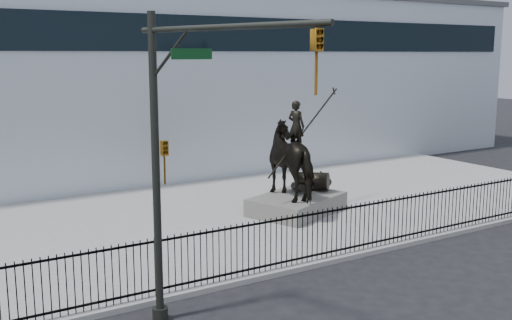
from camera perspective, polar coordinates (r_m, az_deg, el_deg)
ground at (r=18.05m, az=12.48°, el=-9.91°), size 120.00×120.00×0.00m
plaza at (r=23.30m, az=0.44°, el=-4.88°), size 30.00×12.00×0.15m
building at (r=34.27m, az=-11.24°, el=7.25°), size 44.00×14.00×9.00m
picket_fence at (r=18.64m, az=9.90°, el=-6.25°), size 22.10×0.10×1.50m
statue_plinth at (r=22.78m, az=3.91°, el=-4.21°), size 4.12×3.50×0.65m
equestrian_statue at (r=22.48m, az=4.05°, el=0.02°), size 4.20×3.43×3.79m
traffic_signal_left at (r=12.75m, az=-7.14°, el=0.65°), size 1.52×4.84×7.00m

